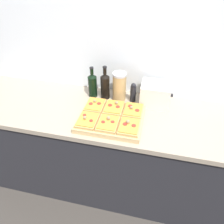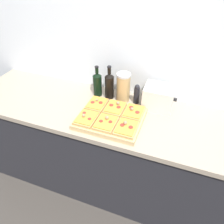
{
  "view_description": "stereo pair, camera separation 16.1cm",
  "coord_description": "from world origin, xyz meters",
  "px_view_note": "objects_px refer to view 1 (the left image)",
  "views": [
    {
      "loc": [
        0.23,
        -0.99,
        1.95
      ],
      "look_at": [
        -0.06,
        0.25,
        0.96
      ],
      "focal_mm": 35.0,
      "sensor_mm": 36.0,
      "label": 1
    },
    {
      "loc": [
        0.38,
        -0.94,
        1.95
      ],
      "look_at": [
        -0.06,
        0.25,
        0.96
      ],
      "focal_mm": 35.0,
      "sensor_mm": 36.0,
      "label": 2
    }
  ],
  "objects_px": {
    "pepper_mill": "(133,93)",
    "toaster_oven": "(155,94)",
    "cutting_board": "(111,119)",
    "grain_jar_tall": "(119,87)",
    "wine_bottle": "(105,85)",
    "olive_oil_bottle": "(93,85)"
  },
  "relations": [
    {
      "from": "pepper_mill",
      "to": "cutting_board",
      "type": "bearing_deg",
      "value": -112.07
    },
    {
      "from": "cutting_board",
      "to": "grain_jar_tall",
      "type": "bearing_deg",
      "value": 89.59
    },
    {
      "from": "wine_bottle",
      "to": "pepper_mill",
      "type": "relative_size",
      "value": 1.7
    },
    {
      "from": "pepper_mill",
      "to": "toaster_oven",
      "type": "bearing_deg",
      "value": -0.28
    },
    {
      "from": "pepper_mill",
      "to": "toaster_oven",
      "type": "relative_size",
      "value": 0.67
    },
    {
      "from": "grain_jar_tall",
      "to": "toaster_oven",
      "type": "distance_m",
      "value": 0.29
    },
    {
      "from": "cutting_board",
      "to": "wine_bottle",
      "type": "xyz_separation_m",
      "value": [
        -0.12,
        0.29,
        0.1
      ]
    },
    {
      "from": "olive_oil_bottle",
      "to": "wine_bottle",
      "type": "relative_size",
      "value": 0.93
    },
    {
      "from": "cutting_board",
      "to": "olive_oil_bottle",
      "type": "distance_m",
      "value": 0.38
    },
    {
      "from": "cutting_board",
      "to": "toaster_oven",
      "type": "relative_size",
      "value": 1.86
    },
    {
      "from": "wine_bottle",
      "to": "pepper_mill",
      "type": "distance_m",
      "value": 0.24
    },
    {
      "from": "pepper_mill",
      "to": "toaster_oven",
      "type": "xyz_separation_m",
      "value": [
        0.18,
        -0.0,
        0.01
      ]
    },
    {
      "from": "wine_bottle",
      "to": "pepper_mill",
      "type": "height_order",
      "value": "wine_bottle"
    },
    {
      "from": "wine_bottle",
      "to": "toaster_oven",
      "type": "xyz_separation_m",
      "value": [
        0.41,
        -0.0,
        -0.03
      ]
    },
    {
      "from": "olive_oil_bottle",
      "to": "pepper_mill",
      "type": "distance_m",
      "value": 0.34
    },
    {
      "from": "grain_jar_tall",
      "to": "olive_oil_bottle",
      "type": "bearing_deg",
      "value": -180.0
    },
    {
      "from": "olive_oil_bottle",
      "to": "grain_jar_tall",
      "type": "xyz_separation_m",
      "value": [
        0.23,
        0.0,
        0.01
      ]
    },
    {
      "from": "toaster_oven",
      "to": "pepper_mill",
      "type": "bearing_deg",
      "value": 179.72
    },
    {
      "from": "pepper_mill",
      "to": "grain_jar_tall",
      "type": "bearing_deg",
      "value": 180.0
    },
    {
      "from": "cutting_board",
      "to": "pepper_mill",
      "type": "xyz_separation_m",
      "value": [
        0.12,
        0.29,
        0.06
      ]
    },
    {
      "from": "wine_bottle",
      "to": "toaster_oven",
      "type": "bearing_deg",
      "value": -0.12
    },
    {
      "from": "cutting_board",
      "to": "wine_bottle",
      "type": "height_order",
      "value": "wine_bottle"
    }
  ]
}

